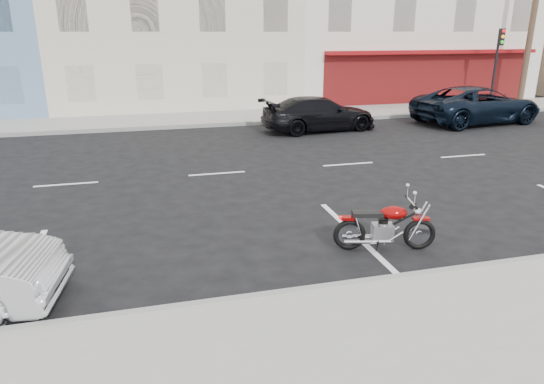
{
  "coord_description": "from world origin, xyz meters",
  "views": [
    {
      "loc": [
        -3.84,
        -13.14,
        3.84
      ],
      "look_at": [
        -1.52,
        -4.31,
        0.8
      ],
      "focal_mm": 32.0,
      "sensor_mm": 36.0,
      "label": 1
    }
  ],
  "objects": [
    {
      "name": "ground",
      "position": [
        0.0,
        0.0,
        0.0
      ],
      "size": [
        120.0,
        120.0,
        0.0
      ],
      "primitive_type": "plane",
      "color": "black",
      "rests_on": "ground"
    },
    {
      "name": "sidewalk_far",
      "position": [
        -5.0,
        8.7,
        0.07
      ],
      "size": [
        80.0,
        3.4,
        0.15
      ],
      "primitive_type": "cube",
      "color": "gray",
      "rests_on": "ground"
    },
    {
      "name": "curb_near",
      "position": [
        -5.0,
        -7.0,
        0.08
      ],
      "size": [
        80.0,
        0.12,
        0.16
      ],
      "primitive_type": "cube",
      "color": "gray",
      "rests_on": "ground"
    },
    {
      "name": "curb_far",
      "position": [
        -5.0,
        7.0,
        0.08
      ],
      "size": [
        80.0,
        0.12,
        0.16
      ],
      "primitive_type": "cube",
      "color": "gray",
      "rests_on": "ground"
    },
    {
      "name": "utility_pole",
      "position": [
        15.5,
        8.6,
        4.74
      ],
      "size": [
        1.8,
        0.3,
        9.0
      ],
      "color": "#422D1E",
      "rests_on": "sidewalk_far"
    },
    {
      "name": "traffic_light",
      "position": [
        13.5,
        8.33,
        2.56
      ],
      "size": [
        0.26,
        0.3,
        3.8
      ],
      "color": "black",
      "rests_on": "sidewalk_far"
    },
    {
      "name": "fire_hydrant",
      "position": [
        12.0,
        8.5,
        0.53
      ],
      "size": [
        0.2,
        0.2,
        0.72
      ],
      "color": "beige",
      "rests_on": "sidewalk_far"
    },
    {
      "name": "motorcycle",
      "position": [
        0.88,
        -5.92,
        0.43
      ],
      "size": [
        1.85,
        0.75,
        0.94
      ],
      "rotation": [
        0.0,
        0.0,
        -0.24
      ],
      "color": "black",
      "rests_on": "ground"
    },
    {
      "name": "suv_far",
      "position": [
        10.13,
        5.02,
        0.79
      ],
      "size": [
        5.99,
        3.35,
        1.58
      ],
      "primitive_type": "imported",
      "rotation": [
        0.0,
        0.0,
        1.7
      ],
      "color": "black",
      "rests_on": "ground"
    },
    {
      "name": "car_far",
      "position": [
        2.93,
        5.17,
        0.68
      ],
      "size": [
        4.86,
        2.42,
        1.36
      ],
      "primitive_type": "imported",
      "rotation": [
        0.0,
        0.0,
        1.68
      ],
      "color": "black",
      "rests_on": "ground"
    }
  ]
}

